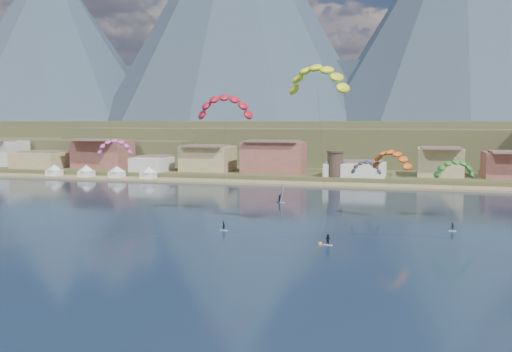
# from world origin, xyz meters

# --- Properties ---
(ground) EXTENTS (2400.00, 2400.00, 0.00)m
(ground) POSITION_xyz_m (0.00, 0.00, 0.00)
(ground) COLOR black
(ground) RESTS_ON ground
(beach) EXTENTS (2200.00, 12.00, 0.90)m
(beach) POSITION_xyz_m (0.00, 106.00, 0.25)
(beach) COLOR tan
(beach) RESTS_ON ground
(land) EXTENTS (2200.00, 900.00, 4.00)m
(land) POSITION_xyz_m (0.00, 560.00, 0.00)
(land) COLOR brown
(land) RESTS_ON ground
(foothills) EXTENTS (940.00, 210.00, 18.00)m
(foothills) POSITION_xyz_m (22.39, 232.47, 9.08)
(foothills) COLOR brown
(foothills) RESTS_ON ground
(mountain_ridge) EXTENTS (2060.00, 480.00, 400.00)m
(mountain_ridge) POSITION_xyz_m (-14.60, 823.65, 150.31)
(mountain_ridge) COLOR #2B3948
(mountain_ridge) RESTS_ON ground
(town) EXTENTS (400.00, 24.00, 12.00)m
(town) POSITION_xyz_m (-40.00, 122.00, 8.00)
(town) COLOR silver
(town) RESTS_ON ground
(watchtower) EXTENTS (5.82, 5.82, 8.60)m
(watchtower) POSITION_xyz_m (5.00, 114.00, 6.37)
(watchtower) COLOR #47382D
(watchtower) RESTS_ON ground
(beach_tents) EXTENTS (43.40, 6.40, 5.00)m
(beach_tents) POSITION_xyz_m (-76.25, 106.00, 3.71)
(beach_tents) COLOR white
(beach_tents) RESTS_ON ground
(kitesurfer_red) EXTENTS (12.71, 18.56, 28.57)m
(kitesurfer_red) POSITION_xyz_m (-9.56, 42.72, 24.11)
(kitesurfer_red) COLOR silver
(kitesurfer_red) RESTS_ON ground
(kitesurfer_yellow) EXTENTS (13.01, 16.47, 32.01)m
(kitesurfer_yellow) POSITION_xyz_m (11.51, 32.60, 28.60)
(kitesurfer_yellow) COLOR silver
(kitesurfer_yellow) RESTS_ON ground
(kitesurfer_green) EXTENTS (9.04, 15.77, 15.89)m
(kitesurfer_green) POSITION_xyz_m (36.97, 51.35, 11.07)
(kitesurfer_green) COLOR silver
(kitesurfer_green) RESTS_ON ground
(distant_kite_pink) EXTENTS (10.29, 7.59, 17.43)m
(distant_kite_pink) POSITION_xyz_m (-47.41, 64.30, 14.16)
(distant_kite_pink) COLOR #262626
(distant_kite_pink) RESTS_ON ground
(distant_kite_dark) EXTENTS (8.09, 5.70, 12.62)m
(distant_kite_dark) POSITION_xyz_m (17.55, 75.34, 9.14)
(distant_kite_dark) COLOR #262626
(distant_kite_dark) RESTS_ON ground
(distant_kite_orange) EXTENTS (9.57, 7.81, 16.30)m
(distant_kite_orange) POSITION_xyz_m (24.42, 49.30, 13.07)
(distant_kite_orange) COLOR #262626
(distant_kite_orange) RESTS_ON ground
(windsurfer) EXTENTS (2.72, 2.99, 4.65)m
(windsurfer) POSITION_xyz_m (-2.72, 65.78, 1.48)
(windsurfer) COLOR silver
(windsurfer) RESTS_ON ground
(buoy) EXTENTS (0.68, 0.68, 0.68)m
(buoy) POSITION_xyz_m (13.92, 21.12, 0.12)
(buoy) COLOR #FFAF1A
(buoy) RESTS_ON ground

